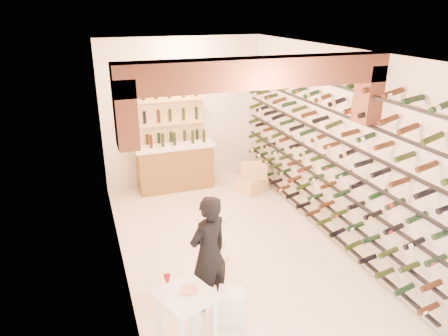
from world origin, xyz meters
The scene contains 11 objects.
ground centered at (0.00, 0.00, 0.00)m, with size 6.00×6.00×0.00m, color silver.
room_shell centered at (0.00, -0.26, 2.25)m, with size 3.52×6.02×3.21m.
wine_rack centered at (1.53, 0.00, 1.55)m, with size 0.32×5.70×2.56m.
back_counter centered at (-0.30, 2.65, 0.53)m, with size 1.70×0.62×1.29m.
back_shelving centered at (-0.30, 2.89, 1.17)m, with size 1.40×0.31×2.73m.
tasting_table centered at (-1.26, -1.98, 0.67)m, with size 0.73×0.73×0.99m.
white_stool centered at (-0.59, -1.64, 0.20)m, with size 0.33×0.33×0.41m, color white.
person centered at (-0.77, -1.28, 0.81)m, with size 0.59×0.39×1.61m, color black.
chrome_barstool centered at (-0.29, -0.19, 0.41)m, with size 0.37×0.37×0.72m.
crate_lower centered at (1.22, 1.89, 0.17)m, with size 0.57×0.40×0.34m, color #E4BB7D.
crate_upper centered at (1.22, 1.89, 0.50)m, with size 0.53×0.36×0.31m, color #E4BB7D.
Camera 1 is at (-2.10, -5.64, 3.77)m, focal length 33.21 mm.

